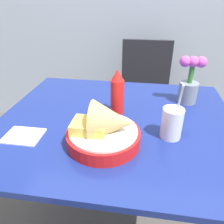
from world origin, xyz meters
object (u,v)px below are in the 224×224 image
at_px(chair_far_window, 144,89).
at_px(ketchup_bottle, 117,93).
at_px(drink_cup, 172,124).
at_px(flower_vase, 189,83).
at_px(food_basket, 106,130).

distance_m(chair_far_window, ketchup_bottle, 0.93).
height_order(ketchup_bottle, drink_cup, drink_cup).
height_order(chair_far_window, flower_vase, flower_vase).
relative_size(food_basket, flower_vase, 1.16).
bearing_deg(drink_cup, chair_far_window, 95.68).
height_order(food_basket, drink_cup, drink_cup).
bearing_deg(flower_vase, chair_far_window, 106.13).
bearing_deg(ketchup_bottle, drink_cup, -34.34).
height_order(drink_cup, flower_vase, flower_vase).
bearing_deg(drink_cup, food_basket, -161.39).
relative_size(ketchup_bottle, drink_cup, 0.91).
relative_size(chair_far_window, ketchup_bottle, 4.55).
xyz_separation_m(ketchup_bottle, drink_cup, (0.22, -0.15, -0.04)).
distance_m(chair_far_window, drink_cup, 1.05).
xyz_separation_m(food_basket, flower_vase, (0.33, 0.39, 0.04)).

